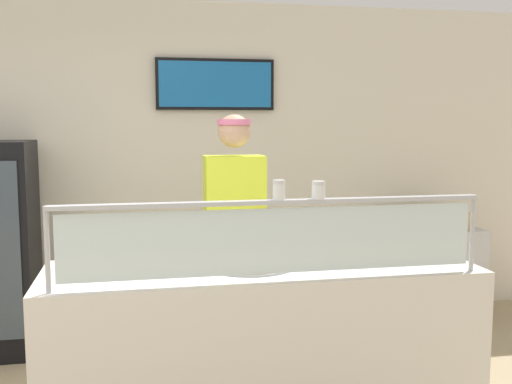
{
  "coord_description": "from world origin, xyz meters",
  "views": [
    {
      "loc": [
        0.5,
        -2.66,
        1.71
      ],
      "look_at": [
        1.11,
        0.4,
        1.34
      ],
      "focal_mm": 41.77,
      "sensor_mm": 36.0,
      "label": 1
    }
  ],
  "objects_px": {
    "pizza_box_stack": "(435,219)",
    "pizza_tray": "(250,262)",
    "pizza_server": "(257,259)",
    "pepper_flake_shaker": "(318,191)",
    "parmesan_shaker": "(279,191)",
    "worker_figure": "(235,232)"
  },
  "relations": [
    {
      "from": "pizza_box_stack",
      "to": "pizza_tray",
      "type": "bearing_deg",
      "value": -141.37
    },
    {
      "from": "pizza_tray",
      "to": "pizza_server",
      "type": "bearing_deg",
      "value": -30.66
    },
    {
      "from": "pizza_server",
      "to": "pepper_flake_shaker",
      "type": "bearing_deg",
      "value": -37.22
    },
    {
      "from": "pizza_tray",
      "to": "pizza_box_stack",
      "type": "distance_m",
      "value": 2.4
    },
    {
      "from": "pizza_tray",
      "to": "parmesan_shaker",
      "type": "relative_size",
      "value": 5.28
    },
    {
      "from": "pizza_tray",
      "to": "pizza_server",
      "type": "height_order",
      "value": "pizza_server"
    },
    {
      "from": "pepper_flake_shaker",
      "to": "worker_figure",
      "type": "height_order",
      "value": "worker_figure"
    },
    {
      "from": "pizza_server",
      "to": "parmesan_shaker",
      "type": "height_order",
      "value": "parmesan_shaker"
    },
    {
      "from": "pepper_flake_shaker",
      "to": "pizza_box_stack",
      "type": "relative_size",
      "value": 0.18
    },
    {
      "from": "parmesan_shaker",
      "to": "pizza_box_stack",
      "type": "xyz_separation_m",
      "value": [
        1.8,
        1.83,
        -0.49
      ]
    },
    {
      "from": "worker_figure",
      "to": "pizza_tray",
      "type": "bearing_deg",
      "value": -92.67
    },
    {
      "from": "pizza_tray",
      "to": "worker_figure",
      "type": "xyz_separation_m",
      "value": [
        0.03,
        0.66,
        0.04
      ]
    },
    {
      "from": "pizza_server",
      "to": "worker_figure",
      "type": "relative_size",
      "value": 0.16
    },
    {
      "from": "pepper_flake_shaker",
      "to": "pizza_server",
      "type": "bearing_deg",
      "value": 127.35
    },
    {
      "from": "pepper_flake_shaker",
      "to": "pizza_box_stack",
      "type": "height_order",
      "value": "pepper_flake_shaker"
    },
    {
      "from": "pepper_flake_shaker",
      "to": "parmesan_shaker",
      "type": "bearing_deg",
      "value": 180.0
    },
    {
      "from": "pizza_server",
      "to": "pizza_box_stack",
      "type": "xyz_separation_m",
      "value": [
        1.84,
        1.52,
        -0.09
      ]
    },
    {
      "from": "pizza_tray",
      "to": "parmesan_shaker",
      "type": "distance_m",
      "value": 0.54
    },
    {
      "from": "parmesan_shaker",
      "to": "pizza_box_stack",
      "type": "relative_size",
      "value": 0.19
    },
    {
      "from": "worker_figure",
      "to": "pizza_box_stack",
      "type": "relative_size",
      "value": 3.6
    },
    {
      "from": "parmesan_shaker",
      "to": "pizza_box_stack",
      "type": "bearing_deg",
      "value": 45.54
    },
    {
      "from": "parmesan_shaker",
      "to": "pepper_flake_shaker",
      "type": "distance_m",
      "value": 0.19
    }
  ]
}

